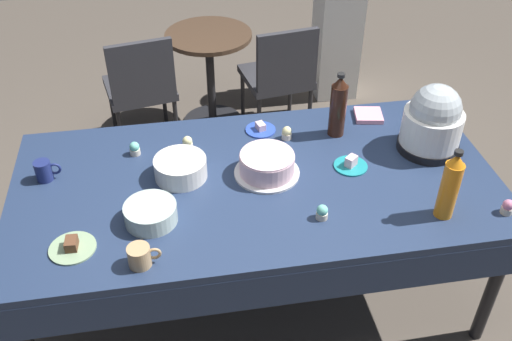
# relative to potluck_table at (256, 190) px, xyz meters

# --- Properties ---
(ground) EXTENTS (9.00, 9.00, 0.00)m
(ground) POSITION_rel_potluck_table_xyz_m (0.00, 0.00, -0.69)
(ground) COLOR brown
(potluck_table) EXTENTS (2.20, 1.10, 0.75)m
(potluck_table) POSITION_rel_potluck_table_xyz_m (0.00, 0.00, 0.00)
(potluck_table) COLOR navy
(potluck_table) RESTS_ON ground
(frosted_layer_cake) EXTENTS (0.30, 0.30, 0.11)m
(frosted_layer_cake) POSITION_rel_potluck_table_xyz_m (0.06, 0.03, 0.11)
(frosted_layer_cake) COLOR silver
(frosted_layer_cake) RESTS_ON potluck_table
(slow_cooker) EXTENTS (0.29, 0.29, 0.35)m
(slow_cooker) POSITION_rel_potluck_table_xyz_m (0.86, 0.10, 0.22)
(slow_cooker) COLOR black
(slow_cooker) RESTS_ON potluck_table
(glass_salad_bowl) EXTENTS (0.22, 0.22, 0.08)m
(glass_salad_bowl) POSITION_rel_potluck_table_xyz_m (-0.48, -0.20, 0.10)
(glass_salad_bowl) COLOR #B2C6BC
(glass_salad_bowl) RESTS_ON potluck_table
(ceramic_snack_bowl) EXTENTS (0.24, 0.24, 0.10)m
(ceramic_snack_bowl) POSITION_rel_potluck_table_xyz_m (-0.33, 0.08, 0.11)
(ceramic_snack_bowl) COLOR silver
(ceramic_snack_bowl) RESTS_ON potluck_table
(dessert_plate_teal) EXTENTS (0.16, 0.16, 0.06)m
(dessert_plate_teal) POSITION_rel_potluck_table_xyz_m (0.45, 0.02, 0.08)
(dessert_plate_teal) COLOR teal
(dessert_plate_teal) RESTS_ON potluck_table
(dessert_plate_cobalt) EXTENTS (0.15, 0.15, 0.04)m
(dessert_plate_cobalt) POSITION_rel_potluck_table_xyz_m (0.09, 0.39, 0.07)
(dessert_plate_cobalt) COLOR #2D4CB2
(dessert_plate_cobalt) RESTS_ON potluck_table
(dessert_plate_sage) EXTENTS (0.19, 0.19, 0.05)m
(dessert_plate_sage) POSITION_rel_potluck_table_xyz_m (-0.79, -0.31, 0.07)
(dessert_plate_sage) COLOR #8CA87F
(dessert_plate_sage) RESTS_ON potluck_table
(cupcake_cocoa) EXTENTS (0.05, 0.05, 0.07)m
(cupcake_cocoa) POSITION_rel_potluck_table_xyz_m (0.23, -0.30, 0.09)
(cupcake_cocoa) COLOR beige
(cupcake_cocoa) RESTS_ON potluck_table
(cupcake_rose) EXTENTS (0.05, 0.05, 0.07)m
(cupcake_rose) POSITION_rel_potluck_table_xyz_m (-0.29, 0.29, 0.09)
(cupcake_rose) COLOR beige
(cupcake_rose) RESTS_ON potluck_table
(cupcake_vanilla) EXTENTS (0.05, 0.05, 0.07)m
(cupcake_vanilla) POSITION_rel_potluck_table_xyz_m (1.01, -0.40, 0.09)
(cupcake_vanilla) COLOR beige
(cupcake_vanilla) RESTS_ON potluck_table
(cupcake_lemon) EXTENTS (0.05, 0.05, 0.07)m
(cupcake_lemon) POSITION_rel_potluck_table_xyz_m (0.21, 0.30, 0.09)
(cupcake_lemon) COLOR beige
(cupcake_lemon) RESTS_ON potluck_table
(cupcake_mint) EXTENTS (0.05, 0.05, 0.07)m
(cupcake_mint) POSITION_rel_potluck_table_xyz_m (-0.54, 0.29, 0.09)
(cupcake_mint) COLOR beige
(cupcake_mint) RESTS_ON potluck_table
(soda_bottle_cola) EXTENTS (0.08, 0.08, 0.34)m
(soda_bottle_cola) POSITION_rel_potluck_table_xyz_m (0.46, 0.30, 0.22)
(soda_bottle_cola) COLOR #33190F
(soda_bottle_cola) RESTS_ON potluck_table
(soda_bottle_orange_juice) EXTENTS (0.08, 0.08, 0.33)m
(soda_bottle_orange_juice) POSITION_rel_potluck_table_xyz_m (0.74, -0.37, 0.22)
(soda_bottle_orange_juice) COLOR orange
(soda_bottle_orange_juice) RESTS_ON potluck_table
(coffee_mug_tan) EXTENTS (0.13, 0.09, 0.09)m
(coffee_mug_tan) POSITION_rel_potluck_table_xyz_m (-0.52, -0.44, 0.11)
(coffee_mug_tan) COLOR tan
(coffee_mug_tan) RESTS_ON potluck_table
(coffee_mug_navy) EXTENTS (0.12, 0.07, 0.10)m
(coffee_mug_navy) POSITION_rel_potluck_table_xyz_m (-0.94, 0.16, 0.11)
(coffee_mug_navy) COLOR navy
(coffee_mug_navy) RESTS_ON potluck_table
(paper_napkin_stack) EXTENTS (0.16, 0.16, 0.02)m
(paper_napkin_stack) POSITION_rel_potluck_table_xyz_m (0.67, 0.42, 0.07)
(paper_napkin_stack) COLOR pink
(paper_napkin_stack) RESTS_ON potluck_table
(maroon_chair_left) EXTENTS (0.52, 0.52, 0.85)m
(maroon_chair_left) POSITION_rel_potluck_table_xyz_m (-0.54, 1.44, -0.20)
(maroon_chair_left) COLOR #333338
(maroon_chair_left) RESTS_ON ground
(maroon_chair_right) EXTENTS (0.50, 0.50, 0.85)m
(maroon_chair_right) POSITION_rel_potluck_table_xyz_m (0.41, 1.44, -0.20)
(maroon_chair_right) COLOR #333338
(maroon_chair_right) RESTS_ON ground
(round_cafe_table) EXTENTS (0.60, 0.60, 0.72)m
(round_cafe_table) POSITION_rel_potluck_table_xyz_m (-0.05, 1.67, -0.19)
(round_cafe_table) COLOR #473323
(round_cafe_table) RESTS_ON ground
(water_cooler) EXTENTS (0.32, 0.32, 1.24)m
(water_cooler) POSITION_rel_potluck_table_xyz_m (0.97, 1.98, -0.10)
(water_cooler) COLOR silver
(water_cooler) RESTS_ON ground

